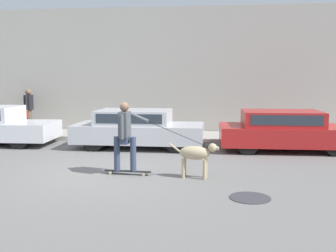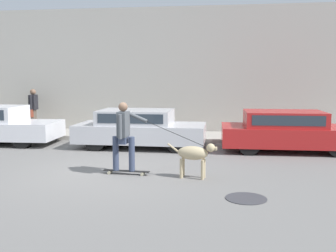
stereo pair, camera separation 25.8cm
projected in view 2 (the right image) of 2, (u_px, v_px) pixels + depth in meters
name	position (u px, v px, depth m)	size (l,w,h in m)	color
ground_plane	(107.00, 172.00, 9.13)	(36.00, 36.00, 0.00)	slate
back_wall	(155.00, 72.00, 15.20)	(32.00, 0.30, 4.84)	#ADA89E
sidewalk_curb	(149.00, 136.00, 14.36)	(30.00, 1.96, 0.15)	#A39E93
parked_car_1	(140.00, 129.00, 12.31)	(4.00, 1.77, 1.19)	black
parked_car_2	(287.00, 131.00, 11.68)	(3.97, 1.84, 1.20)	black
dog	(194.00, 154.00, 8.54)	(1.10, 0.39, 0.79)	tan
skateboarder	(124.00, 134.00, 8.83)	(2.46, 0.57, 1.64)	beige
pedestrian_with_bag	(33.00, 108.00, 15.30)	(0.28, 0.75, 1.60)	brown
manhole_cover	(246.00, 198.00, 7.14)	(0.75, 0.75, 0.01)	#38383D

